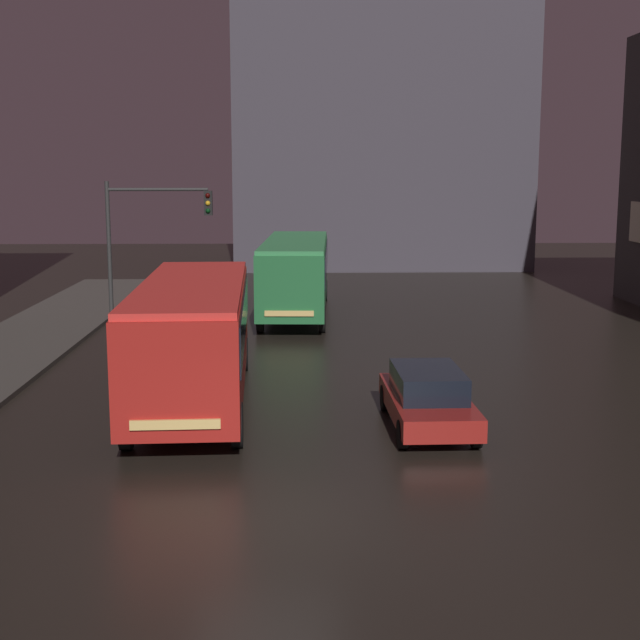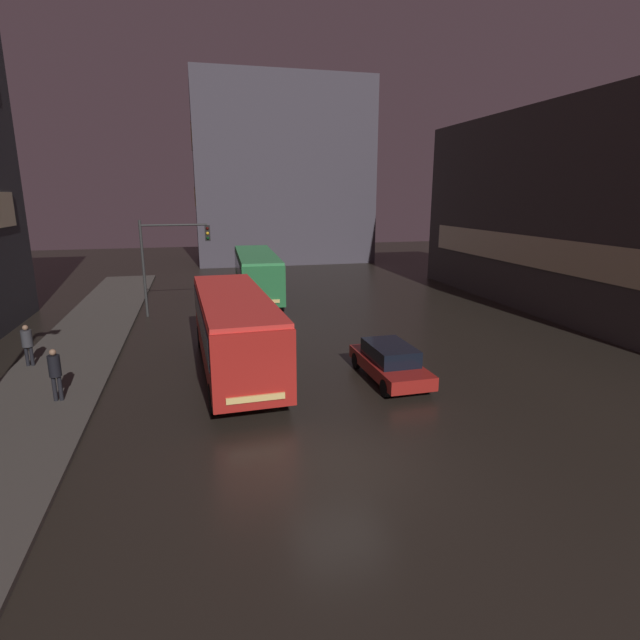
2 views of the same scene
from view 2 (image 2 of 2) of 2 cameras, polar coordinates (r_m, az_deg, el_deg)
ground_plane at (r=13.88m, az=2.32°, el=-16.16°), size 120.00×120.00×0.00m
sidewalk_left at (r=23.26m, az=-27.21°, el=-4.80°), size 4.00×48.00×0.15m
building_right_block at (r=36.37m, az=28.63°, el=10.94°), size 10.07×24.56×12.08m
building_far_backdrop at (r=56.43m, az=-4.69°, el=16.32°), size 18.07×12.00×18.38m
bus_near at (r=20.17m, az=-9.77°, el=-0.52°), size 3.02×10.58×3.19m
bus_far at (r=34.45m, az=-7.24°, el=5.60°), size 3.01×11.13×3.16m
car_taxi at (r=19.54m, az=7.97°, el=-4.71°), size 1.89×4.60×1.41m
pedestrian_near at (r=23.57m, az=-30.47°, el=-2.11°), size 0.54×0.54×1.73m
pedestrian_mid at (r=19.13m, az=-28.04°, el=-5.05°), size 0.56×0.56×1.84m
traffic_light_main at (r=30.45m, az=-16.94°, el=7.65°), size 3.95×0.35×5.61m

